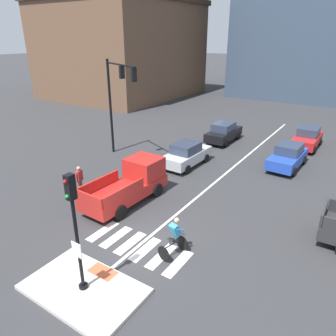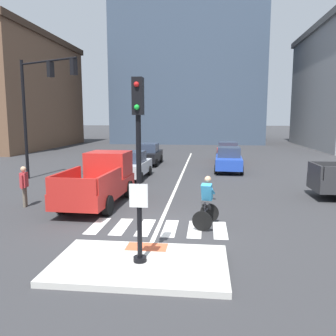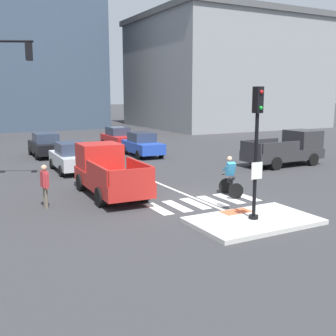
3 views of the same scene
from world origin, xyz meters
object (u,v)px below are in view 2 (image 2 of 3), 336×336
object	(u,v)px
pickup_truck_red_westbound_near	(101,180)
pedestrian_at_curb_left	(24,183)
car_silver_westbound_far	(131,165)
car_red_eastbound_distant	(228,152)
car_blue_eastbound_far	(229,159)
car_black_westbound_distant	(148,154)
signal_pole	(139,154)
traffic_light_mast	(39,98)
cyclist	(207,201)

from	to	relation	value
pickup_truck_red_westbound_near	pedestrian_at_curb_left	distance (m)	3.06
car_silver_westbound_far	pedestrian_at_curb_left	world-z (taller)	pedestrian_at_curb_left
car_red_eastbound_distant	car_silver_westbound_far	size ratio (longest dim) A/B	0.99
car_silver_westbound_far	pickup_truck_red_westbound_near	world-z (taller)	pickup_truck_red_westbound_near
car_blue_eastbound_far	pedestrian_at_curb_left	size ratio (longest dim) A/B	2.50
car_red_eastbound_distant	pedestrian_at_curb_left	xyz separation A→B (m)	(-9.07, -15.64, 0.17)
car_black_westbound_distant	pedestrian_at_curb_left	distance (m)	13.65
signal_pole	pedestrian_at_curb_left	xyz separation A→B (m)	(-5.76, 5.18, -1.80)
traffic_light_mast	pickup_truck_red_westbound_near	size ratio (longest dim) A/B	1.33
signal_pole	pedestrian_at_curb_left	distance (m)	7.96
car_blue_eastbound_far	car_red_eastbound_distant	xyz separation A→B (m)	(0.24, 5.17, 0.00)
car_red_eastbound_distant	car_black_westbound_distant	world-z (taller)	same
car_red_eastbound_distant	pickup_truck_red_westbound_near	bearing A→B (deg)	-113.04
car_black_westbound_distant	car_silver_westbound_far	bearing A→B (deg)	-89.39
car_black_westbound_distant	car_silver_westbound_far	size ratio (longest dim) A/B	0.99
signal_pole	car_black_westbound_distant	bearing A→B (deg)	99.01
traffic_light_mast	pedestrian_at_curb_left	xyz separation A→B (m)	(2.06, -5.76, -3.75)
car_red_eastbound_distant	car_silver_westbound_far	world-z (taller)	same
car_silver_westbound_far	car_red_eastbound_distant	bearing A→B (deg)	54.42
signal_pole	car_red_eastbound_distant	xyz separation A→B (m)	(3.31, 20.82, -1.97)
car_red_eastbound_distant	car_black_westbound_distant	xyz separation A→B (m)	(-6.24, -2.28, 0.00)
signal_pole	car_silver_westbound_far	bearing A→B (deg)	103.25
traffic_light_mast	car_silver_westbound_far	distance (m)	6.44
car_red_eastbound_distant	pedestrian_at_curb_left	distance (m)	18.08
traffic_light_mast	car_red_eastbound_distant	size ratio (longest dim) A/B	1.67
signal_pole	car_red_eastbound_distant	size ratio (longest dim) A/B	1.06
traffic_light_mast	pickup_truck_red_westbound_near	bearing A→B (deg)	-43.62
traffic_light_mast	cyclist	xyz separation A→B (m)	(9.42, -7.46, -3.86)
car_black_westbound_distant	traffic_light_mast	bearing A→B (deg)	-122.77
car_blue_eastbound_far	car_black_westbound_distant	size ratio (longest dim) A/B	1.01
car_black_westbound_distant	car_silver_westbound_far	distance (m)	6.35
traffic_light_mast	pickup_truck_red_westbound_near	distance (m)	7.78
car_silver_westbound_far	pedestrian_at_curb_left	size ratio (longest dim) A/B	2.49
cyclist	pickup_truck_red_westbound_near	bearing A→B (deg)	148.46
traffic_light_mast	signal_pole	bearing A→B (deg)	-54.41
car_silver_westbound_far	cyclist	world-z (taller)	cyclist
signal_pole	traffic_light_mast	distance (m)	13.59
traffic_light_mast	car_blue_eastbound_far	distance (m)	12.49
car_red_eastbound_distant	car_silver_westbound_far	xyz separation A→B (m)	(-6.18, -8.63, 0.00)
car_black_westbound_distant	cyclist	xyz separation A→B (m)	(4.53, -15.05, 0.06)
signal_pole	car_black_westbound_distant	distance (m)	18.87
traffic_light_mast	pedestrian_at_curb_left	distance (m)	7.17
car_black_westbound_distant	pickup_truck_red_westbound_near	bearing A→B (deg)	-89.80
signal_pole	pickup_truck_red_westbound_near	distance (m)	7.11
signal_pole	car_blue_eastbound_far	distance (m)	16.07
signal_pole	car_blue_eastbound_far	world-z (taller)	signal_pole
car_blue_eastbound_far	cyclist	world-z (taller)	cyclist
pedestrian_at_curb_left	car_silver_westbound_far	bearing A→B (deg)	67.54
signal_pole	traffic_light_mast	size ratio (longest dim) A/B	0.63
pickup_truck_red_westbound_near	car_red_eastbound_distant	bearing A→B (deg)	66.96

